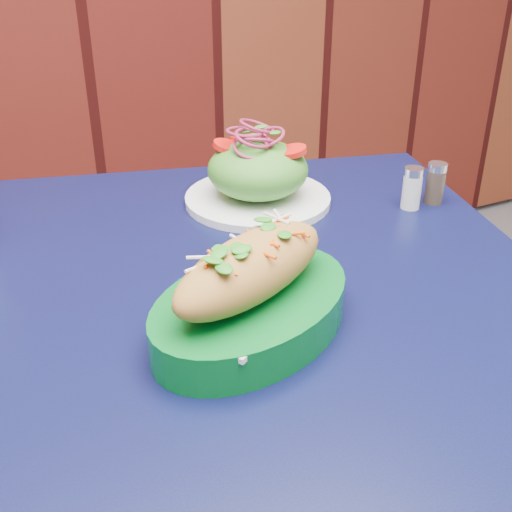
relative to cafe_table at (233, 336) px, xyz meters
name	(u,v)px	position (x,y,z in m)	size (l,w,h in m)	color
cafe_table	(233,336)	(0.00, 0.00, 0.00)	(0.98, 0.98, 0.75)	black
banh_mi_basket	(251,294)	(-0.03, -0.11, 0.13)	(0.31, 0.26, 0.12)	#06611F
salad_plate	(258,174)	(0.13, 0.20, 0.13)	(0.23, 0.23, 0.12)	white
salt_shaker	(412,188)	(0.33, 0.08, 0.12)	(0.03, 0.03, 0.06)	white
pepper_shaker	(435,183)	(0.38, 0.08, 0.12)	(0.03, 0.03, 0.06)	#3F3326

